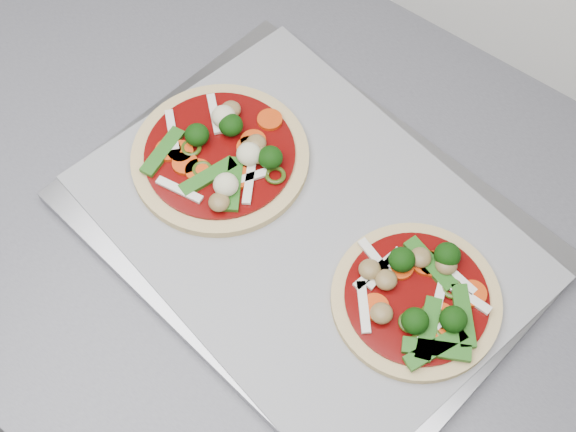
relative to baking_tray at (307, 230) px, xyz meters
The scene contains 4 objects.
baking_tray is the anchor object (origin of this frame).
parchment 0.01m from the baking_tray, ahead, with size 0.40×0.29×0.00m, color gray.
pizza_left 0.11m from the baking_tray, behind, with size 0.23×0.23×0.03m.
pizza_right 0.12m from the baking_tray, ahead, with size 0.20×0.20×0.03m.
Camera 1 is at (-0.28, 1.01, 1.57)m, focal length 50.00 mm.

